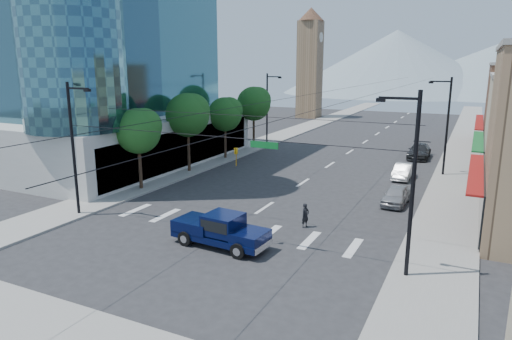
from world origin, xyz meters
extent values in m
plane|color=#28282B|center=(0.00, 0.00, 0.00)|extent=(160.00, 160.00, 0.00)
cube|color=gray|center=(-12.00, 40.00, 0.07)|extent=(4.00, 120.00, 0.15)
cube|color=gray|center=(12.00, 40.00, 0.07)|extent=(4.00, 120.00, 0.15)
cube|color=gray|center=(0.00, -12.00, 0.07)|extent=(28.00, 4.00, 0.15)
cube|color=#B7B7B2|center=(-26.50, 14.00, 2.50)|extent=(29.00, 26.00, 5.00)
cube|color=#8C6B4C|center=(-16.50, 62.00, 9.00)|extent=(4.00, 4.00, 18.00)
cone|color=brown|center=(-16.50, 62.00, 19.20)|extent=(4.80, 4.80, 2.40)
cone|color=gray|center=(-15.00, 150.00, 11.00)|extent=(80.00, 80.00, 22.00)
cone|color=gray|center=(20.00, 160.00, 9.00)|extent=(90.00, 90.00, 18.00)
cylinder|color=black|center=(-11.20, 6.00, 2.27)|extent=(0.28, 0.28, 4.55)
sphere|color=#194C19|center=(-11.20, 6.00, 4.88)|extent=(3.64, 3.64, 3.64)
sphere|color=#194C19|center=(-10.80, 6.30, 5.28)|extent=(2.86, 2.86, 2.86)
cylinder|color=black|center=(-11.20, 13.00, 2.55)|extent=(0.28, 0.28, 5.11)
sphere|color=#194C19|center=(-11.20, 13.00, 5.47)|extent=(4.09, 4.09, 4.09)
sphere|color=#194C19|center=(-10.80, 13.30, 5.88)|extent=(3.21, 3.21, 3.21)
cylinder|color=black|center=(-11.20, 20.00, 2.27)|extent=(0.28, 0.28, 4.55)
sphere|color=#194C19|center=(-11.20, 20.00, 4.88)|extent=(3.64, 3.64, 3.64)
sphere|color=#194C19|center=(-10.80, 20.30, 5.28)|extent=(2.86, 2.86, 2.86)
cylinder|color=black|center=(-11.20, 27.00, 2.55)|extent=(0.28, 0.28, 5.11)
sphere|color=#194C19|center=(-11.20, 27.00, 5.47)|extent=(4.09, 4.09, 4.09)
sphere|color=#194C19|center=(-10.80, 27.30, 5.88)|extent=(3.21, 3.21, 3.21)
cylinder|color=black|center=(-10.80, -1.00, 4.50)|extent=(0.20, 0.20, 9.00)
cylinder|color=black|center=(10.80, -1.00, 4.50)|extent=(0.20, 0.20, 9.00)
cylinder|color=black|center=(0.00, -1.00, 6.20)|extent=(21.60, 0.04, 0.04)
imported|color=gold|center=(1.50, -1.00, 5.15)|extent=(0.16, 0.20, 1.00)
cube|color=#0C6626|center=(3.20, -1.00, 5.95)|extent=(1.60, 0.06, 0.35)
cylinder|color=black|center=(-10.80, 30.00, 4.50)|extent=(0.20, 0.20, 9.00)
cube|color=black|center=(-9.90, 30.00, 8.60)|extent=(1.80, 0.12, 0.12)
cube|color=black|center=(-9.10, 30.00, 8.50)|extent=(0.40, 0.25, 0.18)
cylinder|color=black|center=(10.80, 22.00, 4.50)|extent=(0.20, 0.20, 9.00)
cube|color=black|center=(9.90, 22.00, 8.60)|extent=(1.80, 0.12, 0.12)
cube|color=black|center=(9.10, 22.00, 8.50)|extent=(0.40, 0.25, 0.18)
cube|color=#07103A|center=(0.73, -1.50, 0.56)|extent=(5.75, 2.46, 0.36)
cube|color=#07103A|center=(2.71, -1.66, 0.97)|extent=(1.78, 2.06, 0.56)
cube|color=#07103A|center=(0.94, -1.52, 1.38)|extent=(2.08, 2.03, 1.12)
cube|color=black|center=(0.94, -1.52, 1.48)|extent=(1.88, 2.04, 0.61)
cube|color=#07103A|center=(-0.89, -1.38, 1.02)|extent=(2.49, 2.21, 0.66)
cube|color=silver|center=(3.53, -1.72, 0.56)|extent=(0.27, 1.94, 0.36)
cube|color=silver|center=(-2.06, -1.29, 0.56)|extent=(0.27, 1.94, 0.31)
cylinder|color=black|center=(2.44, -2.61, 0.43)|extent=(0.88, 0.37, 0.86)
cylinder|color=black|center=(2.59, -0.68, 0.43)|extent=(0.88, 0.37, 0.86)
cylinder|color=black|center=(-1.12, -2.33, 0.43)|extent=(0.88, 0.37, 0.86)
cylinder|color=black|center=(-0.97, -0.40, 0.43)|extent=(0.88, 0.37, 0.86)
imported|color=black|center=(4.00, 3.50, 0.78)|extent=(0.57, 0.67, 1.56)
imported|color=#9B9CA0|center=(8.36, 11.03, 0.69)|extent=(1.84, 4.11, 1.37)
imported|color=white|center=(7.60, 19.26, 0.67)|extent=(1.44, 4.05, 1.33)
imported|color=#28282A|center=(7.78, 29.67, 0.78)|extent=(2.26, 5.42, 1.56)
camera|label=1|loc=(13.16, -22.49, 10.09)|focal=32.00mm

